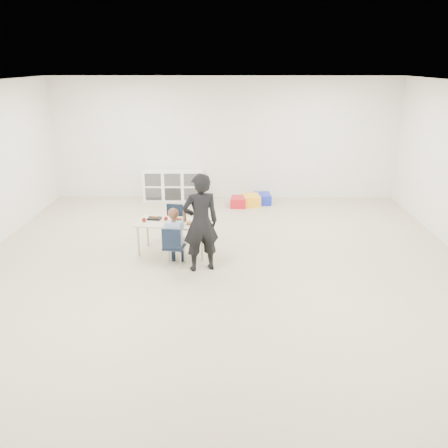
{
  "coord_description": "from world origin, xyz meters",
  "views": [
    {
      "loc": [
        0.13,
        -6.5,
        3.11
      ],
      "look_at": [
        0.04,
        0.04,
        0.85
      ],
      "focal_mm": 38.0,
      "sensor_mm": 36.0,
      "label": 1
    }
  ],
  "objects_px": {
    "chair_near": "(174,246)",
    "cubby_shelf": "(174,185)",
    "adult": "(201,223)",
    "table": "(174,237)",
    "child": "(174,235)"
  },
  "relations": [
    {
      "from": "child",
      "to": "cubby_shelf",
      "type": "distance_m",
      "value": 3.86
    },
    {
      "from": "chair_near",
      "to": "child",
      "type": "relative_size",
      "value": 0.63
    },
    {
      "from": "chair_near",
      "to": "cubby_shelf",
      "type": "distance_m",
      "value": 3.85
    },
    {
      "from": "table",
      "to": "cubby_shelf",
      "type": "height_order",
      "value": "cubby_shelf"
    },
    {
      "from": "chair_near",
      "to": "adult",
      "type": "distance_m",
      "value": 0.63
    },
    {
      "from": "table",
      "to": "adult",
      "type": "height_order",
      "value": "adult"
    },
    {
      "from": "child",
      "to": "adult",
      "type": "distance_m",
      "value": 0.52
    },
    {
      "from": "cubby_shelf",
      "to": "adult",
      "type": "bearing_deg",
      "value": -77.46
    },
    {
      "from": "child",
      "to": "adult",
      "type": "height_order",
      "value": "adult"
    },
    {
      "from": "cubby_shelf",
      "to": "adult",
      "type": "distance_m",
      "value": 4.08
    },
    {
      "from": "child",
      "to": "adult",
      "type": "bearing_deg",
      "value": -8.4
    },
    {
      "from": "chair_near",
      "to": "adult",
      "type": "relative_size",
      "value": 0.43
    },
    {
      "from": "child",
      "to": "chair_near",
      "type": "bearing_deg",
      "value": 0.0
    },
    {
      "from": "table",
      "to": "adult",
      "type": "xyz_separation_m",
      "value": [
        0.5,
        -0.67,
        0.49
      ]
    },
    {
      "from": "chair_near",
      "to": "cubby_shelf",
      "type": "bearing_deg",
      "value": 105.34
    }
  ]
}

